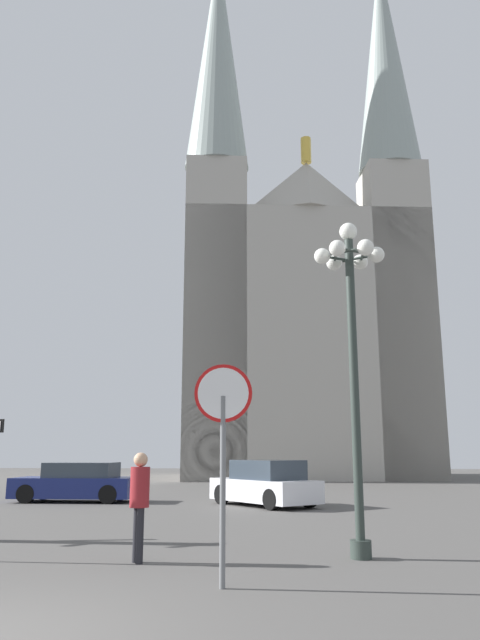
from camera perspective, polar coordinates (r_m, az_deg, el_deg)
cathedral at (r=43.98m, az=5.64°, el=1.05°), size 17.74×15.52×39.54m
stop_sign at (r=8.52m, az=-1.60°, el=-10.00°), size 0.81×0.08×2.96m
street_lamp at (r=11.17m, az=10.47°, el=-0.90°), size 1.30×1.16×5.95m
parked_car_near_white at (r=20.89m, az=2.36°, el=-15.15°), size 3.91×4.18×1.48m
parked_car_far_navy at (r=23.28m, az=-15.04°, el=-14.55°), size 4.29×1.84×1.37m
pedestrian_walking at (r=10.53m, az=-9.40°, el=-15.88°), size 0.32×0.32×1.74m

